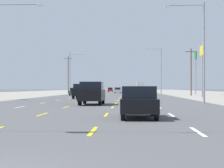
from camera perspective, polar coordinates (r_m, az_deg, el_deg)
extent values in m
plane|color=#4C4C4F|center=(71.34, 0.22, -1.77)|extent=(572.00, 572.00, 0.00)
cube|color=white|center=(28.51, -14.16, -3.51)|extent=(0.14, 2.60, 0.01)
cube|color=white|center=(35.75, -10.69, -2.92)|extent=(0.14, 2.60, 0.01)
cube|color=white|center=(43.08, -8.39, -2.53)|extent=(0.14, 2.60, 0.01)
cube|color=white|center=(50.46, -6.77, -2.25)|extent=(0.14, 2.60, 0.01)
cube|color=white|center=(57.87, -5.56, -2.03)|extent=(0.14, 2.60, 0.01)
cube|color=white|center=(65.30, -4.63, -1.87)|extent=(0.14, 2.60, 0.01)
cube|color=white|center=(72.74, -3.88, -1.74)|extent=(0.14, 2.60, 0.01)
cube|color=white|center=(80.20, -3.28, -1.63)|extent=(0.14, 2.60, 0.01)
cube|color=white|center=(87.66, -2.78, -1.54)|extent=(0.14, 2.60, 0.01)
cube|color=white|center=(95.13, -2.35, -1.47)|extent=(0.14, 2.60, 0.01)
cube|color=white|center=(102.60, -1.99, -1.40)|extent=(0.14, 2.60, 0.01)
cube|color=white|center=(110.08, -1.68, -1.35)|extent=(0.14, 2.60, 0.01)
cube|color=white|center=(117.56, -1.41, -1.30)|extent=(0.14, 2.60, 0.01)
cube|color=white|center=(125.04, -1.17, -1.26)|extent=(0.14, 2.60, 0.01)
cube|color=white|center=(132.53, -0.96, -1.22)|extent=(0.14, 2.60, 0.01)
cube|color=white|center=(140.01, -0.77, -1.19)|extent=(0.14, 2.60, 0.01)
cube|color=white|center=(147.50, -0.59, -1.16)|extent=(0.14, 2.60, 0.01)
cube|color=white|center=(154.99, -0.44, -1.13)|extent=(0.14, 2.60, 0.01)
cube|color=white|center=(162.48, -0.30, -1.10)|extent=(0.14, 2.60, 0.01)
cube|color=white|center=(169.97, -0.17, -1.08)|extent=(0.14, 2.60, 0.01)
cube|color=white|center=(177.46, -0.06, -1.06)|extent=(0.14, 2.60, 0.01)
cube|color=white|center=(184.95, 0.05, -1.04)|extent=(0.14, 2.60, 0.01)
cube|color=white|center=(192.45, 0.15, -1.02)|extent=(0.14, 2.60, 0.01)
cube|color=white|center=(199.94, 0.24, -1.01)|extent=(0.14, 2.60, 0.01)
cube|color=white|center=(207.43, 0.33, -0.99)|extent=(0.14, 2.60, 0.01)
cube|color=white|center=(214.93, 0.41, -0.98)|extent=(0.14, 2.60, 0.01)
cube|color=white|center=(222.42, 0.48, -0.96)|extent=(0.14, 2.60, 0.01)
cube|color=yellow|center=(20.37, -10.80, -4.70)|extent=(0.14, 2.60, 0.01)
cube|color=yellow|center=(27.71, -7.20, -3.61)|extent=(0.14, 2.60, 0.01)
cube|color=yellow|center=(35.11, -5.11, -2.97)|extent=(0.14, 2.60, 0.01)
cube|color=yellow|center=(42.55, -3.76, -2.56)|extent=(0.14, 2.60, 0.01)
cube|color=yellow|center=(50.01, -2.81, -2.26)|extent=(0.14, 2.60, 0.01)
cube|color=yellow|center=(57.48, -2.10, -2.05)|extent=(0.14, 2.60, 0.01)
cube|color=yellow|center=(64.95, -1.56, -1.88)|extent=(0.14, 2.60, 0.01)
cube|color=yellow|center=(72.43, -1.13, -1.75)|extent=(0.14, 2.60, 0.01)
cube|color=yellow|center=(79.92, -0.78, -1.64)|extent=(0.14, 2.60, 0.01)
cube|color=yellow|center=(87.40, -0.49, -1.55)|extent=(0.14, 2.60, 0.01)
cube|color=yellow|center=(94.89, -0.25, -1.47)|extent=(0.14, 2.60, 0.01)
cube|color=yellow|center=(102.38, -0.04, -1.41)|extent=(0.14, 2.60, 0.01)
cube|color=yellow|center=(109.88, 0.14, -1.35)|extent=(0.14, 2.60, 0.01)
cube|color=yellow|center=(117.37, 0.30, -1.30)|extent=(0.14, 2.60, 0.01)
cube|color=yellow|center=(124.86, 0.44, -1.26)|extent=(0.14, 2.60, 0.01)
cube|color=yellow|center=(132.36, 0.56, -1.22)|extent=(0.14, 2.60, 0.01)
cube|color=yellow|center=(139.85, 0.67, -1.19)|extent=(0.14, 2.60, 0.01)
cube|color=yellow|center=(147.35, 0.76, -1.16)|extent=(0.14, 2.60, 0.01)
cube|color=yellow|center=(154.84, 0.85, -1.13)|extent=(0.14, 2.60, 0.01)
cube|color=yellow|center=(162.34, 0.93, -1.10)|extent=(0.14, 2.60, 0.01)
cube|color=yellow|center=(169.84, 1.01, -1.08)|extent=(0.14, 2.60, 0.01)
cube|color=yellow|center=(177.33, 1.07, -1.06)|extent=(0.14, 2.60, 0.01)
cube|color=yellow|center=(184.83, 1.14, -1.04)|extent=(0.14, 2.60, 0.01)
cube|color=yellow|center=(192.33, 1.19, -1.02)|extent=(0.14, 2.60, 0.01)
cube|color=yellow|center=(199.83, 1.25, -1.01)|extent=(0.14, 2.60, 0.01)
cube|color=yellow|center=(207.32, 1.29, -0.99)|extent=(0.14, 2.60, 0.01)
cube|color=yellow|center=(214.82, 1.34, -0.98)|extent=(0.14, 2.60, 0.01)
cube|color=yellow|center=(222.32, 1.38, -0.97)|extent=(0.14, 2.60, 0.01)
cube|color=yellow|center=(12.41, -3.01, -7.36)|extent=(0.14, 2.60, 0.01)
cube|color=yellow|center=(19.86, -0.89, -4.81)|extent=(0.14, 2.60, 0.01)
cube|color=yellow|center=(27.33, 0.07, -3.66)|extent=(0.14, 2.60, 0.01)
cube|color=yellow|center=(34.82, 0.61, -3.00)|extent=(0.14, 2.60, 0.01)
cube|color=yellow|center=(42.31, 0.96, -2.57)|extent=(0.14, 2.60, 0.01)
cube|color=yellow|center=(49.80, 1.21, -2.27)|extent=(0.14, 2.60, 0.01)
cube|color=yellow|center=(57.30, 1.39, -2.05)|extent=(0.14, 2.60, 0.01)
cube|color=yellow|center=(64.79, 1.53, -1.88)|extent=(0.14, 2.60, 0.01)
cube|color=yellow|center=(72.29, 1.64, -1.75)|extent=(0.14, 2.60, 0.01)
cube|color=yellow|center=(79.79, 1.73, -1.64)|extent=(0.14, 2.60, 0.01)
cube|color=yellow|center=(87.29, 1.80, -1.55)|extent=(0.14, 2.60, 0.01)
cube|color=yellow|center=(94.78, 1.87, -1.47)|extent=(0.14, 2.60, 0.01)
cube|color=yellow|center=(102.28, 1.92, -1.41)|extent=(0.14, 2.60, 0.01)
cube|color=yellow|center=(109.78, 1.97, -1.35)|extent=(0.14, 2.60, 0.01)
cube|color=yellow|center=(117.28, 2.01, -1.30)|extent=(0.14, 2.60, 0.01)
cube|color=yellow|center=(124.78, 2.04, -1.26)|extent=(0.14, 2.60, 0.01)
cube|color=yellow|center=(132.28, 2.07, -1.22)|extent=(0.14, 2.60, 0.01)
cube|color=yellow|center=(139.78, 2.10, -1.19)|extent=(0.14, 2.60, 0.01)
cube|color=yellow|center=(147.28, 2.13, -1.16)|extent=(0.14, 2.60, 0.01)
cube|color=yellow|center=(154.78, 2.15, -1.13)|extent=(0.14, 2.60, 0.01)
cube|color=yellow|center=(162.28, 2.17, -1.10)|extent=(0.14, 2.60, 0.01)
cube|color=yellow|center=(169.78, 2.19, -1.08)|extent=(0.14, 2.60, 0.01)
cube|color=yellow|center=(177.27, 2.21, -1.06)|extent=(0.14, 2.60, 0.01)
cube|color=yellow|center=(184.77, 2.22, -1.04)|extent=(0.14, 2.60, 0.01)
cube|color=yellow|center=(192.27, 2.24, -1.02)|extent=(0.14, 2.60, 0.01)
cube|color=yellow|center=(199.77, 2.25, -1.01)|extent=(0.14, 2.60, 0.01)
cube|color=yellow|center=(207.27, 2.26, -0.99)|extent=(0.14, 2.60, 0.01)
cube|color=yellow|center=(214.77, 2.27, -0.98)|extent=(0.14, 2.60, 0.01)
cube|color=yellow|center=(222.27, 2.28, -0.96)|extent=(0.14, 2.60, 0.01)
cube|color=white|center=(12.56, 13.22, -7.26)|extent=(0.14, 2.60, 0.01)
cube|color=white|center=(19.95, 9.23, -4.78)|extent=(0.14, 2.60, 0.01)
cube|color=white|center=(27.40, 7.41, -3.64)|extent=(0.14, 2.60, 0.01)
cube|color=white|center=(34.87, 6.38, -2.99)|extent=(0.14, 2.60, 0.01)
cube|color=white|center=(42.35, 5.71, -2.56)|extent=(0.14, 2.60, 0.01)
cube|color=white|center=(49.84, 5.24, -2.27)|extent=(0.14, 2.60, 0.01)
cube|color=white|center=(57.33, 4.89, -2.05)|extent=(0.14, 2.60, 0.01)
cube|color=white|center=(64.82, 4.63, -1.88)|extent=(0.14, 2.60, 0.01)
cube|color=white|center=(72.32, 4.42, -1.75)|extent=(0.14, 2.60, 0.01)
cube|color=white|center=(79.81, 4.24, -1.64)|extent=(0.14, 2.60, 0.01)
cube|color=white|center=(87.31, 4.10, -1.55)|extent=(0.14, 2.60, 0.01)
cube|color=white|center=(94.80, 3.98, -1.47)|extent=(0.14, 2.60, 0.01)
cube|color=white|center=(102.30, 3.88, -1.41)|extent=(0.14, 2.60, 0.01)
cube|color=white|center=(109.80, 3.79, -1.35)|extent=(0.14, 2.60, 0.01)
cube|color=white|center=(117.30, 3.72, -1.30)|extent=(0.14, 2.60, 0.01)
cube|color=white|center=(124.79, 3.65, -1.26)|extent=(0.14, 2.60, 0.01)
cube|color=white|center=(132.29, 3.59, -1.22)|extent=(0.14, 2.60, 0.01)
cube|color=white|center=(139.79, 3.54, -1.19)|extent=(0.14, 2.60, 0.01)
cube|color=white|center=(147.29, 3.49, -1.16)|extent=(0.14, 2.60, 0.01)
cube|color=white|center=(154.79, 3.44, -1.13)|extent=(0.14, 2.60, 0.01)
cube|color=white|center=(162.29, 3.41, -1.10)|extent=(0.14, 2.60, 0.01)
cube|color=white|center=(169.79, 3.37, -1.08)|extent=(0.14, 2.60, 0.01)
cube|color=white|center=(177.29, 3.34, -1.06)|extent=(0.14, 2.60, 0.01)
cube|color=white|center=(184.78, 3.31, -1.04)|extent=(0.14, 2.60, 0.01)
cube|color=white|center=(192.28, 3.28, -1.02)|extent=(0.14, 2.60, 0.01)
cube|color=white|center=(199.78, 3.25, -1.01)|extent=(0.14, 2.60, 0.01)
cube|color=white|center=(207.28, 3.23, -0.99)|extent=(0.14, 2.60, 0.01)
cube|color=white|center=(214.78, 3.21, -0.98)|extent=(0.14, 2.60, 0.01)
cube|color=white|center=(222.28, 3.19, -0.96)|extent=(0.14, 2.60, 0.01)
cube|color=black|center=(17.77, 4.19, -3.29)|extent=(1.72, 3.90, 0.66)
cube|color=black|center=(17.50, 4.21, -1.30)|extent=(1.58, 1.90, 0.58)
cylinder|color=black|center=(19.18, 1.86, -4.08)|extent=(0.20, 0.60, 0.60)
cylinder|color=black|center=(19.22, 6.28, -4.07)|extent=(0.20, 0.60, 0.60)
cylinder|color=black|center=(16.39, 1.73, -4.68)|extent=(0.20, 0.60, 0.60)
cylinder|color=black|center=(16.43, 6.91, -4.66)|extent=(0.20, 0.60, 0.60)
cube|color=black|center=(31.73, -3.14, -1.72)|extent=(1.98, 4.90, 0.92)
cube|color=black|center=(31.68, -3.15, -0.28)|extent=(1.82, 2.70, 0.68)
cylinder|color=black|center=(33.53, -4.28, -2.45)|extent=(0.26, 0.76, 0.76)
cylinder|color=black|center=(33.37, -1.41, -2.46)|extent=(0.26, 0.76, 0.76)
cylinder|color=black|center=(30.15, -5.05, -2.66)|extent=(0.26, 0.76, 0.76)
cylinder|color=black|center=(29.98, -1.86, -2.67)|extent=(0.26, 0.76, 0.76)
cube|color=black|center=(49.65, -4.81, -1.31)|extent=(1.98, 4.90, 0.92)
cube|color=black|center=(49.60, -4.81, -0.39)|extent=(1.82, 2.70, 0.68)
cylinder|color=black|center=(51.46, -5.49, -1.80)|extent=(0.26, 0.76, 0.76)
cylinder|color=black|center=(51.25, -3.63, -1.80)|extent=(0.26, 0.76, 0.76)
cylinder|color=black|center=(48.09, -6.06, -1.88)|extent=(0.26, 0.76, 0.76)
cylinder|color=black|center=(47.87, -4.07, -1.89)|extent=(0.26, 0.76, 0.76)
cube|color=#235B2D|center=(69.48, -5.77, -1.28)|extent=(1.80, 4.50, 0.62)
cube|color=black|center=(69.38, -5.78, -0.81)|extent=(1.62, 2.10, 0.52)
cylinder|color=black|center=(71.13, -6.21, -1.51)|extent=(0.22, 0.64, 0.64)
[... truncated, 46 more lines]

